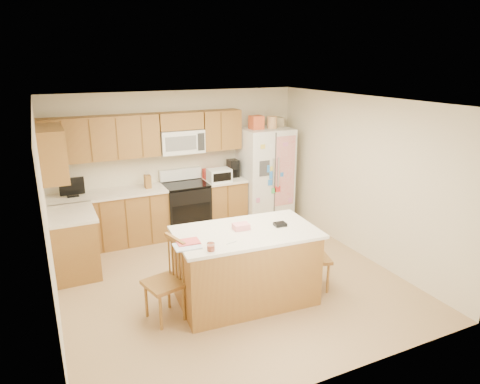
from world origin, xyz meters
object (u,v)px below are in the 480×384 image
refrigerator (265,175)px  windsor_chair_back (222,254)px  stove (186,207)px  windsor_chair_left (166,282)px  windsor_chair_right (312,257)px  island (246,266)px

refrigerator → windsor_chair_back: size_ratio=2.27×
refrigerator → stove: bearing=177.7°
windsor_chair_left → windsor_chair_right: (1.98, -0.14, -0.02)m
island → windsor_chair_back: (-0.08, 0.57, -0.06)m
stove → refrigerator: bearing=-2.3°
island → windsor_chair_right: 0.95m
windsor_chair_left → windsor_chair_right: size_ratio=1.05×
stove → windsor_chair_back: 1.95m
windsor_chair_left → windsor_chair_right: 1.99m
refrigerator → island: 2.97m
island → stove: bearing=89.3°
refrigerator → island: (-1.60, -2.46, -0.43)m
windsor_chair_right → windsor_chair_back: bearing=146.4°
refrigerator → windsor_chair_right: (-0.66, -2.57, -0.47)m
island → windsor_chair_left: size_ratio=1.87×
windsor_chair_left → windsor_chair_back: size_ratio=1.12×
stove → windsor_chair_right: size_ratio=1.17×
stove → island: bearing=-90.7°
island → windsor_chair_back: size_ratio=2.10×
stove → windsor_chair_back: stove is taller
stove → windsor_chair_left: size_ratio=1.12×
windsor_chair_left → refrigerator: bearing=42.6°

